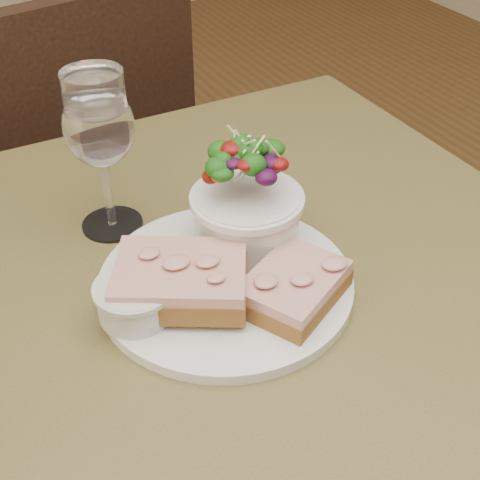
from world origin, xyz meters
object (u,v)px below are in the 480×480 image
sandwich_back (180,279)px  ramekin (134,299)px  dinner_plate (225,283)px  sandwich_front (293,287)px  wine_glass (99,131)px  cafe_table (226,359)px  salad_bowl (247,196)px  chair_far (72,264)px

sandwich_back → ramekin: size_ratio=2.22×
dinner_plate → sandwich_front: bearing=-52.3°
dinner_plate → wine_glass: 0.21m
cafe_table → salad_bowl: size_ratio=6.30×
ramekin → dinner_plate: bearing=3.4°
ramekin → wine_glass: (0.03, 0.16, 0.09)m
chair_far → wine_glass: wine_glass is taller
chair_far → ramekin: size_ratio=12.68×
sandwich_front → sandwich_back: bearing=124.1°
chair_far → ramekin: 0.85m
dinner_plate → sandwich_front: size_ratio=2.02×
chair_far → sandwich_back: chair_far is taller
cafe_table → ramekin: size_ratio=11.27×
chair_far → sandwich_front: bearing=84.4°
chair_far → wine_glass: (-0.04, -0.53, 0.58)m
sandwich_back → sandwich_front: bearing=1.6°
sandwich_back → cafe_table: bearing=30.3°
sandwich_front → wine_glass: size_ratio=0.74×
wine_glass → chair_far: bearing=85.8°
cafe_table → sandwich_back: (-0.05, -0.00, 0.14)m
cafe_table → sandwich_front: size_ratio=6.17×
sandwich_front → sandwich_back: (-0.10, 0.05, 0.01)m
cafe_table → chair_far: 0.78m
chair_far → salad_bowl: bearing=85.6°
chair_far → wine_glass: size_ratio=5.14×
cafe_table → wine_glass: (-0.06, 0.16, 0.22)m
salad_bowl → chair_far: bearing=96.8°
cafe_table → wine_glass: 0.29m
cafe_table → chair_far: (-0.02, 0.69, -0.36)m
sandwich_front → salad_bowl: salad_bowl is taller
dinner_plate → sandwich_back: size_ratio=1.66×
ramekin → salad_bowl: (0.15, 0.05, 0.04)m
sandwich_back → ramekin: sandwich_back is taller
chair_far → wine_glass: 0.79m
sandwich_back → wine_glass: (-0.01, 0.16, 0.09)m
chair_far → salad_bowl: (0.08, -0.64, 0.53)m
ramekin → cafe_table: bearing=-0.1°
cafe_table → salad_bowl: salad_bowl is taller
sandwich_front → ramekin: 0.15m
salad_bowl → ramekin: bearing=-161.3°
cafe_table → dinner_plate: (0.00, 0.01, 0.11)m
dinner_plate → salad_bowl: salad_bowl is taller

